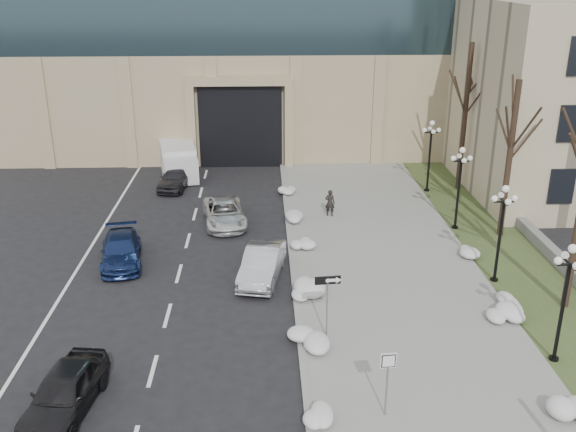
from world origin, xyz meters
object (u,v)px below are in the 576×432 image
car_c (121,250)px  box_truck (178,159)px  car_d (224,213)px  car_e (176,178)px  lamppost_a (566,288)px  one_way_sign (332,288)px  pedestrian (330,203)px  lamppost_b (502,221)px  lamppost_c (460,177)px  lamppost_d (430,147)px  car_a (65,391)px  car_b (262,264)px  keep_sign (388,371)px

car_c → box_truck: 15.11m
car_d → car_e: bearing=109.6°
car_d → lamppost_a: bearing=-56.8°
one_way_sign → lamppost_a: bearing=-17.6°
pedestrian → lamppost_b: bearing=145.1°
car_e → car_c: bearing=-86.6°
pedestrian → lamppost_a: 16.77m
pedestrian → car_c: bearing=44.8°
lamppost_b → box_truck: bearing=133.1°
lamppost_c → lamppost_a: bearing=-90.0°
lamppost_b → lamppost_d: same height
box_truck → lamppost_c: 20.38m
car_a → box_truck: 26.55m
car_c → car_b: bearing=-26.3°
pedestrian → lamppost_d: size_ratio=0.33×
lamppost_a → lamppost_c: bearing=90.0°
car_a → lamppost_d: 27.77m
car_e → lamppost_d: bearing=4.4°
car_d → one_way_sign: (4.82, -12.56, 1.64)m
lamppost_c → keep_sign: bearing=-113.3°
car_c → lamppost_c: lamppost_c is taller
lamppost_a → car_d: bearing=132.0°
car_b → car_d: car_b is taller
box_truck → keep_sign: bearing=-81.3°
car_c → pedestrian: pedestrian is taller
lamppost_a → lamppost_b: size_ratio=1.00×
car_b → keep_sign: 11.02m
car_d → lamppost_b: (12.94, -7.89, 2.40)m
one_way_sign → lamppost_c: lamppost_c is taller
lamppost_b → car_a: bearing=-153.5°
car_d → box_truck: bearing=102.0°
car_c → car_e: car_e is taller
car_e → lamppost_c: bearing=-16.3°
keep_sign → lamppost_d: 23.46m
car_c → lamppost_a: 20.22m
car_a → lamppost_d: bearing=59.5°
car_e → lamppost_a: size_ratio=0.87×
car_b → lamppost_c: 12.42m
pedestrian → one_way_sign: (-1.30, -13.34, 1.40)m
car_e → keep_sign: keep_sign is taller
one_way_sign → car_b: bearing=111.0°
lamppost_a → lamppost_b: same height
one_way_sign → keep_sign: one_way_sign is taller
car_a → lamppost_a: size_ratio=0.92×
one_way_sign → lamppost_d: bearing=60.4°
car_c → car_e: 11.71m
lamppost_a → lamppost_d: size_ratio=1.00×
box_truck → one_way_sign: size_ratio=2.50×
lamppost_a → lamppost_b: bearing=90.0°
car_e → lamppost_c: 18.50m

